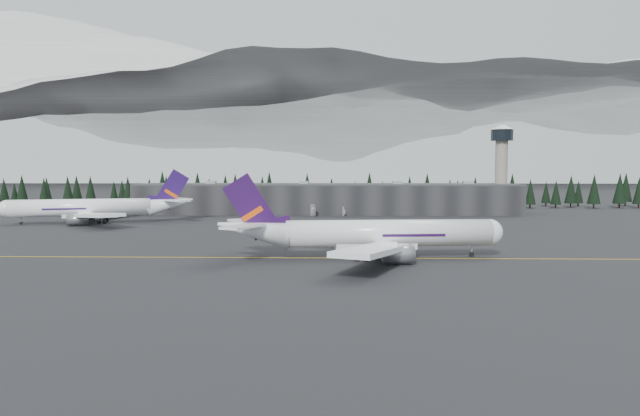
{
  "coord_description": "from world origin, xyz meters",
  "views": [
    {
      "loc": [
        3.97,
        -119.68,
        18.16
      ],
      "look_at": [
        0.0,
        20.0,
        9.0
      ],
      "focal_mm": 32.0,
      "sensor_mm": 36.0,
      "label": 1
    }
  ],
  "objects_px": {
    "gse_vehicle_a": "(313,215)",
    "control_tower": "(501,158)",
    "terminal": "(327,198)",
    "jet_main": "(364,234)",
    "jet_parked": "(99,208)",
    "gse_vehicle_b": "(344,214)"
  },
  "relations": [
    {
      "from": "terminal",
      "to": "gse_vehicle_b",
      "type": "distance_m",
      "value": 19.06
    },
    {
      "from": "control_tower",
      "to": "jet_main",
      "type": "relative_size",
      "value": 0.63
    },
    {
      "from": "jet_main",
      "to": "gse_vehicle_b",
      "type": "height_order",
      "value": "jet_main"
    },
    {
      "from": "terminal",
      "to": "jet_parked",
      "type": "distance_m",
      "value": 92.91
    },
    {
      "from": "jet_main",
      "to": "gse_vehicle_a",
      "type": "xyz_separation_m",
      "value": [
        -15.03,
        107.56,
        -4.32
      ]
    },
    {
      "from": "control_tower",
      "to": "jet_main",
      "type": "xyz_separation_m",
      "value": [
        -65.26,
        -129.48,
        -18.41
      ]
    },
    {
      "from": "control_tower",
      "to": "terminal",
      "type": "bearing_deg",
      "value": -177.71
    },
    {
      "from": "terminal",
      "to": "jet_main",
      "type": "bearing_deg",
      "value": -85.6
    },
    {
      "from": "jet_main",
      "to": "jet_parked",
      "type": "xyz_separation_m",
      "value": [
        -88.35,
        76.97,
        0.31
      ]
    },
    {
      "from": "gse_vehicle_a",
      "to": "control_tower",
      "type": "bearing_deg",
      "value": 0.67
    },
    {
      "from": "control_tower",
      "to": "gse_vehicle_b",
      "type": "distance_m",
      "value": 74.23
    },
    {
      "from": "terminal",
      "to": "jet_parked",
      "type": "relative_size",
      "value": 2.56
    },
    {
      "from": "jet_parked",
      "to": "jet_main",
      "type": "bearing_deg",
      "value": 121.37
    },
    {
      "from": "control_tower",
      "to": "gse_vehicle_a",
      "type": "bearing_deg",
      "value": -164.73
    },
    {
      "from": "jet_main",
      "to": "gse_vehicle_a",
      "type": "height_order",
      "value": "jet_main"
    },
    {
      "from": "control_tower",
      "to": "gse_vehicle_b",
      "type": "xyz_separation_m",
      "value": [
        -67.85,
        -19.75,
        -22.75
      ]
    },
    {
      "from": "jet_main",
      "to": "gse_vehicle_b",
      "type": "xyz_separation_m",
      "value": [
        -2.59,
        109.73,
        -4.34
      ]
    },
    {
      "from": "jet_main",
      "to": "terminal",
      "type": "bearing_deg",
      "value": 88.68
    },
    {
      "from": "terminal",
      "to": "jet_main",
      "type": "distance_m",
      "value": 126.86
    },
    {
      "from": "control_tower",
      "to": "gse_vehicle_b",
      "type": "height_order",
      "value": "control_tower"
    },
    {
      "from": "terminal",
      "to": "control_tower",
      "type": "height_order",
      "value": "control_tower"
    },
    {
      "from": "control_tower",
      "to": "jet_parked",
      "type": "bearing_deg",
      "value": -161.13
    }
  ]
}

